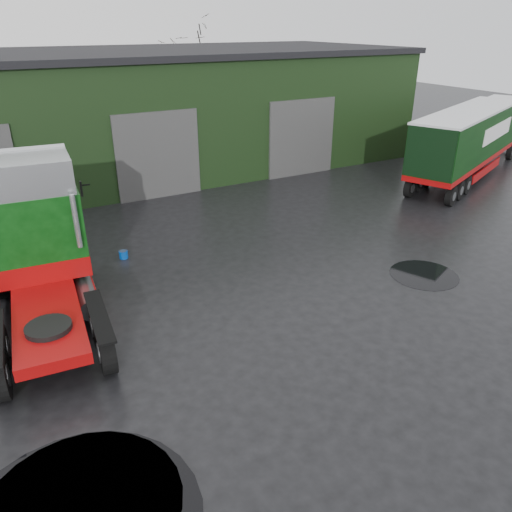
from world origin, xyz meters
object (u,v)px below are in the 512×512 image
Objects in this scene: wash_bucket at (124,255)px; tree_back_b at (187,77)px; hero_tractor at (36,256)px; lorry_right at (466,145)px; warehouse at (120,111)px.

tree_back_b is at bearing 62.39° from wash_bucket.
hero_tractor reaches higher than lorry_right.
warehouse is at bearing -149.30° from lorry_right.
hero_tractor is 29.37m from tree_back_b.
wash_bucket is at bearing -106.26° from warehouse.
warehouse is at bearing 71.81° from hero_tractor.
warehouse is at bearing 73.74° from wash_bucket.
hero_tractor is (-6.50, -15.50, -0.94)m from warehouse.
tree_back_b is (8.00, 10.00, 0.59)m from warehouse.
wash_bucket is (-3.49, -11.98, -3.02)m from warehouse.
wash_bucket is 25.06m from tree_back_b.
warehouse is 4.54× the size of hero_tractor.
hero_tractor is 23.63× the size of wash_bucket.
hero_tractor is at bearing -112.75° from warehouse.
tree_back_b is at bearing 175.35° from lorry_right.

